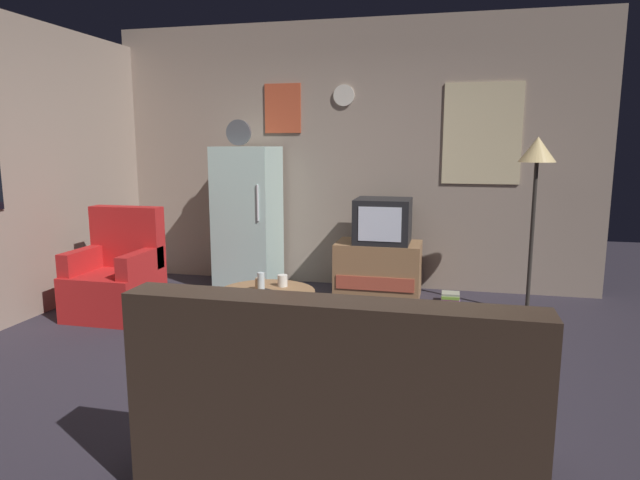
{
  "coord_description": "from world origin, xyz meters",
  "views": [
    {
      "loc": [
        1.08,
        -3.43,
        1.53
      ],
      "look_at": [
        0.06,
        0.9,
        0.75
      ],
      "focal_mm": 31.0,
      "sensor_mm": 36.0,
      "label": 1
    }
  ],
  "objects_px": {
    "fridge": "(248,218)",
    "mug_ceramic_tan": "(260,284)",
    "coffee_table": "(267,320)",
    "remote_control": "(269,292)",
    "wine_glass": "(261,283)",
    "armchair": "(117,277)",
    "crt_tv": "(383,221)",
    "couch": "(338,416)",
    "standing_lamp": "(537,163)",
    "book_stack": "(450,297)",
    "mug_ceramic_white": "(283,281)",
    "tv_stand": "(378,269)"
  },
  "relations": [
    {
      "from": "crt_tv",
      "to": "remote_control",
      "type": "height_order",
      "value": "crt_tv"
    },
    {
      "from": "fridge",
      "to": "couch",
      "type": "bearing_deg",
      "value": -62.99
    },
    {
      "from": "armchair",
      "to": "couch",
      "type": "bearing_deg",
      "value": -39.52
    },
    {
      "from": "coffee_table",
      "to": "wine_glass",
      "type": "distance_m",
      "value": 0.31
    },
    {
      "from": "coffee_table",
      "to": "fridge",
      "type": "bearing_deg",
      "value": 114.63
    },
    {
      "from": "crt_tv",
      "to": "mug_ceramic_white",
      "type": "bearing_deg",
      "value": -111.13
    },
    {
      "from": "crt_tv",
      "to": "couch",
      "type": "bearing_deg",
      "value": -86.6
    },
    {
      "from": "fridge",
      "to": "crt_tv",
      "type": "height_order",
      "value": "fridge"
    },
    {
      "from": "remote_control",
      "to": "wine_glass",
      "type": "bearing_deg",
      "value": -152.77
    },
    {
      "from": "wine_glass",
      "to": "couch",
      "type": "height_order",
      "value": "couch"
    },
    {
      "from": "wine_glass",
      "to": "armchair",
      "type": "distance_m",
      "value": 1.69
    },
    {
      "from": "coffee_table",
      "to": "remote_control",
      "type": "xyz_separation_m",
      "value": [
        0.04,
        -0.05,
        0.24
      ]
    },
    {
      "from": "coffee_table",
      "to": "tv_stand",
      "type": "bearing_deg",
      "value": 69.55
    },
    {
      "from": "mug_ceramic_tan",
      "to": "standing_lamp",
      "type": "bearing_deg",
      "value": 33.86
    },
    {
      "from": "wine_glass",
      "to": "coffee_table",
      "type": "bearing_deg",
      "value": 65.15
    },
    {
      "from": "mug_ceramic_tan",
      "to": "crt_tv",
      "type": "bearing_deg",
      "value": 66.69
    },
    {
      "from": "crt_tv",
      "to": "armchair",
      "type": "distance_m",
      "value": 2.56
    },
    {
      "from": "fridge",
      "to": "book_stack",
      "type": "xyz_separation_m",
      "value": [
        2.12,
        -0.09,
        -0.71
      ]
    },
    {
      "from": "fridge",
      "to": "mug_ceramic_white",
      "type": "bearing_deg",
      "value": -60.97
    },
    {
      "from": "remote_control",
      "to": "mug_ceramic_tan",
      "type": "bearing_deg",
      "value": 171.71
    },
    {
      "from": "remote_control",
      "to": "armchair",
      "type": "xyz_separation_m",
      "value": [
        -1.64,
        0.58,
        -0.13
      ]
    },
    {
      "from": "crt_tv",
      "to": "standing_lamp",
      "type": "bearing_deg",
      "value": -10.53
    },
    {
      "from": "book_stack",
      "to": "crt_tv",
      "type": "bearing_deg",
      "value": 175.5
    },
    {
      "from": "couch",
      "to": "remote_control",
      "type": "bearing_deg",
      "value": 119.27
    },
    {
      "from": "standing_lamp",
      "to": "armchair",
      "type": "xyz_separation_m",
      "value": [
        -3.62,
        -0.87,
        -1.02
      ]
    },
    {
      "from": "crt_tv",
      "to": "mug_ceramic_white",
      "type": "relative_size",
      "value": 6.0
    },
    {
      "from": "crt_tv",
      "to": "wine_glass",
      "type": "bearing_deg",
      "value": -111.67
    },
    {
      "from": "fridge",
      "to": "mug_ceramic_tan",
      "type": "height_order",
      "value": "fridge"
    },
    {
      "from": "fridge",
      "to": "armchair",
      "type": "distance_m",
      "value": 1.48
    },
    {
      "from": "book_stack",
      "to": "wine_glass",
      "type": "bearing_deg",
      "value": -129.45
    },
    {
      "from": "armchair",
      "to": "couch",
      "type": "distance_m",
      "value": 3.17
    },
    {
      "from": "crt_tv",
      "to": "coffee_table",
      "type": "distance_m",
      "value": 1.87
    },
    {
      "from": "mug_ceramic_tan",
      "to": "book_stack",
      "type": "distance_m",
      "value": 2.16
    },
    {
      "from": "standing_lamp",
      "to": "remote_control",
      "type": "height_order",
      "value": "standing_lamp"
    },
    {
      "from": "wine_glass",
      "to": "crt_tv",
      "type": "bearing_deg",
      "value": 68.33
    },
    {
      "from": "couch",
      "to": "coffee_table",
      "type": "bearing_deg",
      "value": 119.6
    },
    {
      "from": "remote_control",
      "to": "coffee_table",
      "type": "bearing_deg",
      "value": 154.44
    },
    {
      "from": "coffee_table",
      "to": "mug_ceramic_white",
      "type": "xyz_separation_m",
      "value": [
        0.08,
        0.16,
        0.27
      ]
    },
    {
      "from": "crt_tv",
      "to": "standing_lamp",
      "type": "xyz_separation_m",
      "value": [
        1.37,
        -0.25,
        0.58
      ]
    },
    {
      "from": "coffee_table",
      "to": "remote_control",
      "type": "relative_size",
      "value": 4.8
    },
    {
      "from": "crt_tv",
      "to": "couch",
      "type": "xyz_separation_m",
      "value": [
        0.19,
        -3.14,
        -0.46
      ]
    },
    {
      "from": "coffee_table",
      "to": "book_stack",
      "type": "distance_m",
      "value": 2.1
    },
    {
      "from": "armchair",
      "to": "wine_glass",
      "type": "bearing_deg",
      "value": -20.31
    },
    {
      "from": "couch",
      "to": "fridge",
      "type": "bearing_deg",
      "value": 117.01
    },
    {
      "from": "mug_ceramic_white",
      "to": "fridge",
      "type": "bearing_deg",
      "value": 119.03
    },
    {
      "from": "fridge",
      "to": "standing_lamp",
      "type": "relative_size",
      "value": 1.11
    },
    {
      "from": "remote_control",
      "to": "mug_ceramic_white",
      "type": "bearing_deg",
      "value": 106.1
    },
    {
      "from": "wine_glass",
      "to": "remote_control",
      "type": "xyz_separation_m",
      "value": [
        0.06,
        0.0,
        -0.06
      ]
    },
    {
      "from": "crt_tv",
      "to": "coffee_table",
      "type": "bearing_deg",
      "value": -111.57
    },
    {
      "from": "mug_ceramic_tan",
      "to": "armchair",
      "type": "height_order",
      "value": "armchair"
    }
  ]
}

